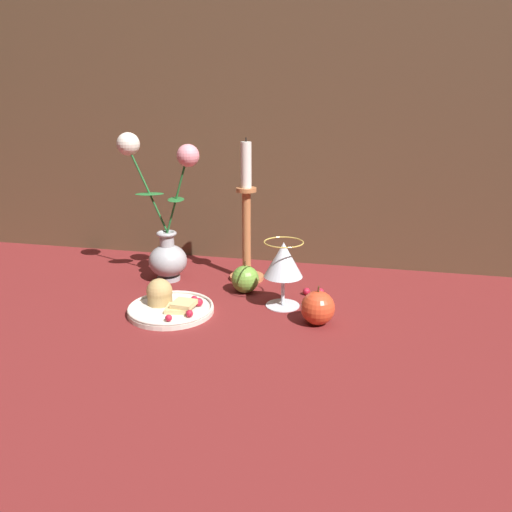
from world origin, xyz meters
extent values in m
plane|color=maroon|center=(0.00, 0.00, 0.00)|extent=(2.40, 2.40, 0.00)
cube|color=brown|center=(0.00, 0.33, 0.60)|extent=(2.40, 0.04, 1.20)
cylinder|color=#A3A3A8|center=(-0.14, 0.09, 0.01)|extent=(0.06, 0.06, 0.01)
ellipsoid|color=#A3A3A8|center=(-0.14, 0.09, 0.05)|extent=(0.10, 0.10, 0.08)
cylinder|color=#A3A3A8|center=(-0.14, 0.09, 0.10)|extent=(0.04, 0.04, 0.04)
torus|color=#A3A3A8|center=(-0.14, 0.09, 0.12)|extent=(0.05, 0.05, 0.01)
cylinder|color=#23662D|center=(-0.18, 0.10, 0.23)|extent=(0.09, 0.01, 0.22)
ellipsoid|color=#23662D|center=(-0.18, 0.10, 0.22)|extent=(0.08, 0.06, 0.00)
sphere|color=silver|center=(-0.23, 0.10, 0.34)|extent=(0.06, 0.06, 0.06)
cylinder|color=#23662D|center=(-0.11, 0.10, 0.22)|extent=(0.07, 0.01, 0.19)
ellipsoid|color=#23662D|center=(-0.11, 0.10, 0.21)|extent=(0.06, 0.08, 0.00)
sphere|color=pink|center=(-0.08, 0.10, 0.31)|extent=(0.05, 0.05, 0.05)
cylinder|color=silver|center=(-0.06, -0.10, 0.01)|extent=(0.19, 0.19, 0.01)
torus|color=silver|center=(-0.06, -0.10, 0.01)|extent=(0.18, 0.18, 0.01)
cylinder|color=tan|center=(-0.09, -0.08, 0.02)|extent=(0.05, 0.05, 0.03)
sphere|color=tan|center=(-0.09, -0.08, 0.04)|extent=(0.06, 0.06, 0.06)
cube|color=#DBBC7A|center=(-0.04, -0.11, 0.01)|extent=(0.05, 0.05, 0.01)
cube|color=#DBBC7A|center=(-0.02, -0.10, 0.03)|extent=(0.05, 0.05, 0.01)
sphere|color=#AD192D|center=(-0.03, -0.16, 0.02)|extent=(0.01, 0.01, 0.01)
sphere|color=#AD192D|center=(0.00, -0.13, 0.02)|extent=(0.02, 0.02, 0.02)
sphere|color=#AD192D|center=(-0.01, -0.11, 0.02)|extent=(0.02, 0.02, 0.02)
sphere|color=#AD192D|center=(0.00, -0.07, 0.02)|extent=(0.02, 0.02, 0.02)
sphere|color=#AD192D|center=(-0.02, -0.06, 0.02)|extent=(0.01, 0.01, 0.01)
cylinder|color=silver|center=(0.17, -0.01, 0.00)|extent=(0.08, 0.08, 0.00)
cylinder|color=silver|center=(0.17, -0.01, 0.04)|extent=(0.01, 0.01, 0.07)
cone|color=silver|center=(0.17, -0.01, 0.11)|extent=(0.09, 0.09, 0.08)
cone|color=gold|center=(0.17, -0.01, 0.10)|extent=(0.08, 0.08, 0.05)
torus|color=gold|center=(0.17, -0.01, 0.15)|extent=(0.09, 0.09, 0.00)
cylinder|color=#B77042|center=(0.05, 0.14, 0.01)|extent=(0.09, 0.09, 0.01)
cylinder|color=#B77042|center=(0.05, 0.14, 0.12)|extent=(0.02, 0.02, 0.22)
cylinder|color=#B77042|center=(0.05, 0.14, 0.23)|extent=(0.05, 0.05, 0.01)
cylinder|color=white|center=(0.05, 0.14, 0.29)|extent=(0.03, 0.03, 0.11)
cylinder|color=black|center=(0.05, 0.14, 0.35)|extent=(0.00, 0.00, 0.01)
sphere|color=#D14223|center=(0.26, -0.09, 0.04)|extent=(0.07, 0.07, 0.07)
cylinder|color=#4C3319|center=(0.26, -0.09, 0.08)|extent=(0.00, 0.00, 0.01)
sphere|color=#669938|center=(0.07, 0.05, 0.03)|extent=(0.07, 0.07, 0.07)
cylinder|color=#4C3319|center=(0.07, 0.05, 0.07)|extent=(0.00, 0.00, 0.01)
sphere|color=#AD192D|center=(0.25, 0.07, 0.01)|extent=(0.02, 0.02, 0.02)
sphere|color=#AD192D|center=(0.22, 0.07, 0.01)|extent=(0.02, 0.02, 0.02)
camera|label=1|loc=(0.34, -1.03, 0.44)|focal=35.00mm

